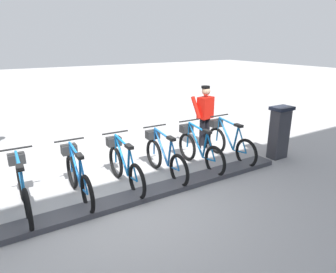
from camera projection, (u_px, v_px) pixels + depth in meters
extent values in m
plane|color=#AAA8A7|center=(126.00, 202.00, 5.40)|extent=(60.00, 60.00, 0.00)
cube|color=#47474C|center=(126.00, 200.00, 5.39)|extent=(0.44, 7.17, 0.10)
cube|color=#38383D|center=(279.00, 134.00, 7.29)|extent=(0.28, 0.44, 1.20)
cube|color=#194C8C|center=(276.00, 119.00, 7.30)|extent=(0.03, 0.30, 0.40)
cube|color=black|center=(282.00, 108.00, 7.09)|extent=(0.36, 0.52, 0.08)
torus|color=black|center=(246.00, 153.00, 6.80)|extent=(0.67, 0.08, 0.67)
torus|color=black|center=(216.00, 140.00, 7.67)|extent=(0.67, 0.08, 0.67)
cylinder|color=#1E77BA|center=(226.00, 133.00, 7.30)|extent=(0.60, 0.05, 0.70)
cylinder|color=#1E77BA|center=(236.00, 139.00, 7.03)|extent=(0.16, 0.05, 0.61)
cylinder|color=#1E77BA|center=(229.00, 122.00, 7.16)|extent=(0.69, 0.06, 0.11)
cylinder|color=#1E77BA|center=(240.00, 151.00, 6.99)|extent=(0.43, 0.04, 0.09)
cylinder|color=#1E77BA|center=(242.00, 140.00, 6.85)|extent=(0.33, 0.04, 0.56)
cylinder|color=#1E77BA|center=(218.00, 129.00, 7.55)|extent=(0.10, 0.04, 0.62)
cube|color=black|center=(239.00, 126.00, 6.88)|extent=(0.22, 0.10, 0.06)
cylinder|color=black|center=(219.00, 116.00, 7.41)|extent=(0.04, 0.54, 0.03)
cube|color=#2D2D2D|center=(216.00, 123.00, 7.57)|extent=(0.20, 0.28, 0.18)
torus|color=black|center=(215.00, 161.00, 6.35)|extent=(0.67, 0.08, 0.67)
torus|color=black|center=(187.00, 147.00, 7.21)|extent=(0.67, 0.08, 0.67)
cylinder|color=#116EB9|center=(196.00, 140.00, 6.85)|extent=(0.60, 0.05, 0.70)
cylinder|color=#116EB9|center=(205.00, 145.00, 6.58)|extent=(0.16, 0.05, 0.61)
cylinder|color=#116EB9|center=(198.00, 128.00, 6.71)|extent=(0.69, 0.06, 0.11)
cylinder|color=#116EB9|center=(209.00, 159.00, 6.53)|extent=(0.43, 0.04, 0.09)
cylinder|color=#116EB9|center=(211.00, 147.00, 6.39)|extent=(0.33, 0.04, 0.56)
cylinder|color=#116EB9|center=(188.00, 135.00, 7.09)|extent=(0.10, 0.04, 0.62)
cube|color=black|center=(207.00, 132.00, 6.43)|extent=(0.22, 0.10, 0.06)
cylinder|color=black|center=(189.00, 120.00, 6.96)|extent=(0.04, 0.54, 0.03)
cube|color=#2D2D2D|center=(186.00, 128.00, 7.12)|extent=(0.20, 0.28, 0.18)
torus|color=black|center=(179.00, 171.00, 5.90)|extent=(0.67, 0.08, 0.67)
torus|color=black|center=(154.00, 154.00, 6.76)|extent=(0.67, 0.08, 0.67)
cylinder|color=blue|center=(161.00, 147.00, 6.39)|extent=(0.60, 0.05, 0.70)
cylinder|color=blue|center=(170.00, 153.00, 6.12)|extent=(0.16, 0.05, 0.61)
cylinder|color=blue|center=(163.00, 134.00, 6.25)|extent=(0.69, 0.06, 0.11)
cylinder|color=blue|center=(173.00, 168.00, 6.08)|extent=(0.43, 0.04, 0.09)
cylinder|color=blue|center=(175.00, 155.00, 5.94)|extent=(0.33, 0.04, 0.56)
cylinder|color=blue|center=(154.00, 141.00, 6.64)|extent=(0.10, 0.04, 0.62)
cube|color=black|center=(171.00, 138.00, 5.97)|extent=(0.22, 0.10, 0.06)
cylinder|color=black|center=(155.00, 126.00, 6.51)|extent=(0.04, 0.54, 0.03)
cube|color=#2D2D2D|center=(153.00, 134.00, 6.66)|extent=(0.20, 0.28, 0.18)
torus|color=black|center=(137.00, 181.00, 5.44)|extent=(0.67, 0.08, 0.67)
torus|color=black|center=(116.00, 162.00, 6.31)|extent=(0.67, 0.08, 0.67)
cylinder|color=#1374C3|center=(121.00, 155.00, 5.94)|extent=(0.60, 0.05, 0.70)
cylinder|color=#1374C3|center=(128.00, 162.00, 5.67)|extent=(0.16, 0.05, 0.61)
cylinder|color=#1374C3|center=(122.00, 141.00, 5.80)|extent=(0.69, 0.06, 0.11)
cylinder|color=#1374C3|center=(132.00, 178.00, 5.63)|extent=(0.43, 0.04, 0.09)
cylinder|color=#1374C3|center=(133.00, 165.00, 5.49)|extent=(0.33, 0.04, 0.56)
cylinder|color=#1374C3|center=(116.00, 149.00, 6.19)|extent=(0.10, 0.04, 0.62)
cube|color=black|center=(129.00, 147.00, 5.52)|extent=(0.22, 0.10, 0.06)
cylinder|color=black|center=(115.00, 132.00, 6.05)|extent=(0.04, 0.54, 0.03)
cube|color=#2D2D2D|center=(114.00, 141.00, 6.21)|extent=(0.20, 0.28, 0.18)
torus|color=black|center=(88.00, 194.00, 4.99)|extent=(0.67, 0.08, 0.67)
torus|color=black|center=(72.00, 172.00, 5.85)|extent=(0.67, 0.08, 0.67)
cylinder|color=blue|center=(75.00, 164.00, 5.49)|extent=(0.60, 0.05, 0.70)
cylinder|color=blue|center=(80.00, 173.00, 5.22)|extent=(0.16, 0.05, 0.61)
cylinder|color=blue|center=(74.00, 150.00, 5.35)|extent=(0.69, 0.06, 0.11)
cylinder|color=blue|center=(84.00, 190.00, 5.17)|extent=(0.43, 0.04, 0.09)
cylinder|color=blue|center=(84.00, 176.00, 5.03)|extent=(0.33, 0.04, 0.56)
cylinder|color=blue|center=(71.00, 157.00, 5.73)|extent=(0.10, 0.04, 0.62)
cube|color=black|center=(80.00, 156.00, 5.07)|extent=(0.22, 0.10, 0.06)
cylinder|color=black|center=(69.00, 140.00, 5.60)|extent=(0.04, 0.54, 0.03)
cube|color=#2D2D2D|center=(69.00, 149.00, 5.76)|extent=(0.20, 0.28, 0.18)
torus|color=black|center=(28.00, 210.00, 4.54)|extent=(0.67, 0.08, 0.67)
torus|color=black|center=(21.00, 183.00, 5.40)|extent=(0.67, 0.08, 0.67)
cylinder|color=#1D77BC|center=(20.00, 175.00, 5.03)|extent=(0.60, 0.05, 0.70)
cylinder|color=#1D77BC|center=(23.00, 185.00, 4.76)|extent=(0.16, 0.05, 0.61)
cylinder|color=#1D77BC|center=(18.00, 160.00, 4.89)|extent=(0.69, 0.06, 0.11)
cylinder|color=#1D77BC|center=(27.00, 205.00, 4.72)|extent=(0.43, 0.04, 0.09)
cylinder|color=#1D77BC|center=(24.00, 189.00, 4.58)|extent=(0.33, 0.04, 0.56)
cylinder|color=#1D77BC|center=(18.00, 167.00, 5.28)|extent=(0.10, 0.04, 0.62)
cube|color=black|center=(20.00, 167.00, 4.61)|extent=(0.22, 0.10, 0.06)
cylinder|color=black|center=(15.00, 149.00, 5.15)|extent=(0.04, 0.54, 0.03)
cube|color=#2D2D2D|center=(17.00, 159.00, 5.30)|extent=(0.20, 0.28, 0.18)
cube|color=white|center=(200.00, 146.00, 8.10)|extent=(0.28, 0.17, 0.10)
cube|color=white|center=(208.00, 145.00, 8.17)|extent=(0.28, 0.17, 0.10)
cylinder|color=black|center=(202.00, 133.00, 7.95)|extent=(0.15, 0.15, 0.82)
cylinder|color=black|center=(207.00, 132.00, 8.09)|extent=(0.15, 0.15, 0.82)
cube|color=red|center=(205.00, 108.00, 7.82)|extent=(0.34, 0.45, 0.56)
cylinder|color=red|center=(196.00, 107.00, 7.70)|extent=(0.35, 0.17, 0.57)
cylinder|color=red|center=(209.00, 105.00, 8.05)|extent=(0.35, 0.17, 0.57)
sphere|color=tan|center=(206.00, 91.00, 7.69)|extent=(0.22, 0.22, 0.22)
cylinder|color=black|center=(206.00, 87.00, 7.67)|extent=(0.22, 0.22, 0.06)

